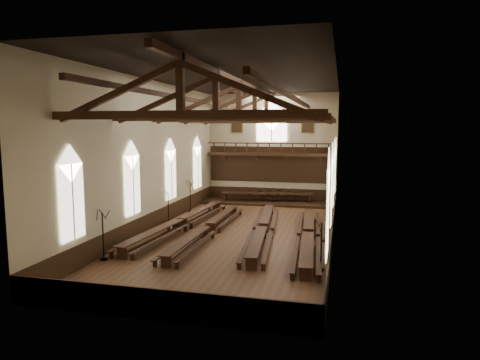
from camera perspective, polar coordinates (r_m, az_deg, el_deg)
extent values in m
plane|color=brown|center=(28.07, -0.16, -7.17)|extent=(26.00, 26.00, 0.00)
plane|color=beige|center=(40.01, 4.23, 4.31)|extent=(12.00, 0.00, 12.00)
plane|color=beige|center=(15.01, -11.91, -0.37)|extent=(12.00, 0.00, 12.00)
plane|color=beige|center=(29.27, -11.67, 3.19)|extent=(0.00, 26.00, 26.00)
plane|color=beige|center=(26.52, 12.56, 2.78)|extent=(0.00, 26.00, 26.00)
plane|color=black|center=(27.39, -0.16, 13.56)|extent=(26.00, 26.00, 0.00)
cube|color=black|center=(40.42, 4.17, -1.93)|extent=(11.90, 0.08, 1.20)
cube|color=black|center=(16.20, -11.43, -15.97)|extent=(11.90, 0.08, 1.20)
cube|color=black|center=(29.86, -11.39, -5.26)|extent=(0.08, 25.90, 1.20)
cube|color=black|center=(27.19, 12.22, -6.50)|extent=(0.08, 25.90, 1.20)
cube|color=white|center=(21.63, -21.47, -2.75)|extent=(0.05, 1.80, 3.60)
cube|color=white|center=(21.41, -21.68, 2.00)|extent=(0.05, 1.80, 1.80)
cylinder|color=beige|center=(21.61, -21.38, -2.76)|extent=(0.08, 0.08, 3.60)
cube|color=white|center=(26.71, -14.11, -0.69)|extent=(0.05, 1.80, 3.60)
cube|color=white|center=(26.53, -14.23, 3.17)|extent=(0.05, 1.80, 1.80)
cylinder|color=beige|center=(26.69, -14.04, -0.69)|extent=(0.08, 0.08, 3.60)
cube|color=white|center=(32.10, -9.17, 0.71)|extent=(0.05, 1.80, 3.60)
cube|color=white|center=(31.96, -9.24, 3.92)|extent=(0.05, 1.80, 1.80)
cylinder|color=beige|center=(32.09, -9.11, 0.70)|extent=(0.08, 0.08, 3.60)
cube|color=white|center=(37.68, -5.67, 1.69)|extent=(0.05, 1.80, 3.60)
cube|color=white|center=(37.56, -5.71, 4.43)|extent=(0.05, 1.80, 1.80)
cylinder|color=beige|center=(37.67, -5.62, 1.69)|extent=(0.08, 0.08, 3.60)
cube|color=white|center=(17.80, 11.61, -4.43)|extent=(0.05, 1.80, 3.60)
cube|color=white|center=(17.54, 11.75, 1.34)|extent=(0.05, 1.80, 1.80)
cylinder|color=beige|center=(17.80, 11.48, -4.43)|extent=(0.08, 0.08, 3.60)
cube|color=white|center=(23.71, 12.09, -1.59)|extent=(0.05, 1.80, 3.60)
cube|color=white|center=(23.51, 12.20, 2.75)|extent=(0.05, 1.80, 1.80)
cylinder|color=beige|center=(23.71, 11.99, -1.59)|extent=(0.08, 0.08, 3.60)
cube|color=white|center=(29.66, 12.38, 0.11)|extent=(0.05, 1.80, 3.60)
cube|color=white|center=(29.50, 12.47, 3.59)|extent=(0.05, 1.80, 1.80)
cylinder|color=beige|center=(29.66, 12.30, 0.12)|extent=(0.08, 0.08, 3.60)
cube|color=white|center=(35.62, 12.57, 1.25)|extent=(0.05, 1.80, 3.60)
cube|color=white|center=(35.49, 12.65, 4.14)|extent=(0.05, 1.80, 1.80)
cylinder|color=beige|center=(35.62, 12.51, 1.25)|extent=(0.08, 0.08, 3.60)
cube|color=white|center=(39.86, 4.23, 6.89)|extent=(2.80, 0.05, 2.40)
cube|color=white|center=(39.88, 4.25, 8.62)|extent=(2.80, 0.05, 2.80)
cylinder|color=beige|center=(39.82, 4.22, 6.89)|extent=(0.10, 0.10, 2.40)
cube|color=#341C10|center=(39.40, 4.07, 3.40)|extent=(11.80, 1.20, 0.20)
cube|color=black|center=(40.05, 4.20, 2.10)|extent=(11.80, 0.10, 3.30)
cube|color=#341C10|center=(38.81, 3.96, 4.90)|extent=(11.60, 0.12, 0.10)
cube|color=#341C10|center=(38.86, 3.94, 3.57)|extent=(11.60, 0.12, 0.10)
cube|color=#341C10|center=(40.78, -2.10, 3.18)|extent=(0.35, 0.40, 0.50)
cube|color=#341C10|center=(40.08, 2.04, 3.12)|extent=(0.35, 0.40, 0.50)
cube|color=#341C10|center=(39.60, 6.31, 3.03)|extent=(0.35, 0.40, 0.50)
cube|color=#341C10|center=(39.34, 10.65, 2.93)|extent=(0.35, 0.40, 0.50)
cube|color=brown|center=(40.53, -0.41, 7.34)|extent=(1.15, 0.06, 1.45)
cube|color=black|center=(40.50, -0.42, 7.34)|extent=(0.95, 0.04, 1.25)
cube|color=brown|center=(39.48, 9.01, 7.26)|extent=(1.15, 0.06, 1.45)
cube|color=black|center=(39.44, 9.01, 7.26)|extent=(0.95, 0.04, 1.25)
cube|color=#341C10|center=(17.65, -7.90, 8.61)|extent=(11.70, 0.35, 0.35)
cube|color=#341C10|center=(17.74, -7.98, 12.81)|extent=(0.30, 0.30, 2.40)
cube|color=#341C10|center=(18.93, -16.25, 11.02)|extent=(5.44, 0.26, 2.40)
cube|color=#341C10|center=(16.88, 1.39, 11.81)|extent=(5.44, 0.26, 2.40)
cube|color=#341C10|center=(22.39, -3.20, 8.33)|extent=(11.70, 0.35, 0.35)
cube|color=#341C10|center=(22.45, -3.23, 11.64)|extent=(0.30, 0.30, 2.40)
cube|color=#341C10|center=(23.41, -10.10, 10.38)|extent=(5.44, 0.26, 2.40)
cube|color=#341C10|center=(21.78, 4.19, 10.72)|extent=(5.44, 0.26, 2.40)
cube|color=#341C10|center=(27.21, -0.16, 8.11)|extent=(11.70, 0.35, 0.35)
cube|color=#341C10|center=(27.27, -0.16, 10.84)|extent=(0.30, 0.30, 2.40)
cube|color=#341C10|center=(28.06, -5.97, 9.88)|extent=(5.44, 0.26, 2.40)
cube|color=#341C10|center=(26.72, 5.94, 10.02)|extent=(5.44, 0.26, 2.40)
cube|color=#341C10|center=(32.09, 1.96, 7.94)|extent=(11.70, 0.35, 0.35)
cube|color=#341C10|center=(32.14, 1.97, 10.26)|extent=(0.30, 0.30, 2.40)
cube|color=#341C10|center=(32.82, -3.04, 9.49)|extent=(5.44, 0.26, 2.40)
cube|color=#341C10|center=(31.67, 7.15, 9.54)|extent=(5.44, 0.26, 2.40)
cube|color=#341C10|center=(37.01, 3.51, 7.82)|extent=(11.70, 0.35, 0.35)
cube|color=#341C10|center=(37.05, 3.53, 9.83)|extent=(0.30, 0.30, 2.40)
cube|color=#341C10|center=(37.63, -0.85, 9.19)|extent=(5.44, 0.26, 2.40)
cube|color=#341C10|center=(36.64, 8.02, 9.18)|extent=(5.44, 0.26, 2.40)
cube|color=#341C10|center=(28.25, -6.92, 10.66)|extent=(0.25, 25.70, 0.25)
cube|color=#341C10|center=(26.68, 7.00, 10.87)|extent=(0.25, 25.70, 0.25)
cube|color=#341C10|center=(27.35, -0.16, 12.93)|extent=(0.30, 25.70, 0.30)
cube|color=#341C10|center=(25.99, -10.99, -6.83)|extent=(1.25, 7.17, 0.08)
cube|color=#341C10|center=(23.31, -14.26, -9.51)|extent=(0.61, 0.13, 0.68)
cube|color=#341C10|center=(28.94, -8.33, -6.12)|extent=(0.61, 0.13, 0.68)
cube|color=#341C10|center=(26.10, -10.96, -7.83)|extent=(0.56, 6.31, 0.08)
cube|color=#341C10|center=(26.36, -12.18, -7.32)|extent=(0.83, 7.13, 0.06)
cube|color=#341C10|center=(23.63, -15.63, -9.68)|extent=(0.23, 0.09, 0.40)
cube|color=#341C10|center=(29.30, -9.41, -6.26)|extent=(0.23, 0.09, 0.40)
cube|color=#341C10|center=(25.77, -9.73, -7.59)|extent=(0.83, 7.13, 0.06)
cube|color=#341C10|center=(22.98, -12.95, -10.08)|extent=(0.23, 0.09, 0.40)
cube|color=#341C10|center=(28.75, -7.15, -6.48)|extent=(0.23, 0.09, 0.40)
cube|color=#341C10|center=(32.70, -5.62, -3.86)|extent=(1.25, 7.17, 0.08)
cube|color=#341C10|center=(29.83, -7.63, -5.71)|extent=(0.61, 0.13, 0.68)
cube|color=#341C10|center=(35.77, -3.94, -3.53)|extent=(0.61, 0.13, 0.68)
cube|color=#341C10|center=(32.79, -5.61, -4.67)|extent=(0.56, 6.31, 0.08)
cube|color=#341C10|center=(33.01, -6.63, -4.30)|extent=(0.83, 7.13, 0.06)
cube|color=#341C10|center=(30.09, -8.76, -5.90)|extent=(0.23, 0.09, 0.40)
cube|color=#341C10|center=(36.08, -4.85, -3.67)|extent=(0.23, 0.09, 0.40)
cube|color=#341C10|center=(32.52, -4.59, -4.45)|extent=(0.83, 7.13, 0.06)
cube|color=#341C10|center=(29.56, -6.55, -6.10)|extent=(0.23, 0.09, 0.40)
cube|color=#341C10|center=(35.62, -2.97, -3.80)|extent=(0.23, 0.09, 0.40)
cube|color=#341C10|center=(24.25, -7.07, -7.90)|extent=(0.65, 6.53, 0.07)
cube|color=#341C10|center=(21.74, -9.82, -10.69)|extent=(0.56, 0.07, 0.63)
cube|color=#341C10|center=(27.02, -4.87, -7.08)|extent=(0.56, 0.07, 0.63)
cube|color=#341C10|center=(24.37, -7.06, -8.88)|extent=(0.08, 5.78, 0.07)
cube|color=#341C10|center=(24.53, -8.34, -8.41)|extent=(0.26, 6.53, 0.06)
cube|color=#341C10|center=(21.96, -11.27, -10.89)|extent=(0.21, 0.07, 0.36)
cube|color=#341C10|center=(27.28, -6.00, -7.24)|extent=(0.21, 0.07, 0.36)
cube|color=#341C10|center=(24.13, -5.76, -8.62)|extent=(0.26, 6.53, 0.06)
cube|color=#341C10|center=(21.52, -8.42, -11.21)|extent=(0.21, 0.07, 0.36)
cube|color=#341C10|center=(26.93, -3.66, -7.41)|extent=(0.21, 0.07, 0.36)
cube|color=#341C10|center=(31.11, -2.29, -4.52)|extent=(0.65, 6.53, 0.07)
cube|color=#341C10|center=(28.43, -3.90, -6.36)|extent=(0.56, 0.07, 0.63)
cube|color=#341C10|center=(33.96, -0.94, -4.13)|extent=(0.56, 0.07, 0.63)
cube|color=#341C10|center=(31.19, -2.29, -5.29)|extent=(0.08, 5.78, 0.07)
cube|color=#341C10|center=(31.32, -3.31, -4.95)|extent=(0.26, 6.53, 0.06)
cube|color=#341C10|center=(28.59, -5.04, -6.56)|extent=(0.21, 0.07, 0.36)
cube|color=#341C10|center=(34.17, -1.86, -4.29)|extent=(0.21, 0.07, 0.36)
cube|color=#341C10|center=(31.01, -1.26, -5.06)|extent=(0.26, 6.53, 0.06)
cube|color=#341C10|center=(28.25, -2.80, -6.71)|extent=(0.21, 0.07, 0.36)
cube|color=#341C10|center=(33.89, 0.03, -4.38)|extent=(0.21, 0.07, 0.36)
cube|color=#341C10|center=(23.96, 1.33, -8.00)|extent=(1.34, 6.70, 0.08)
cube|color=#341C10|center=(21.26, -0.40, -10.97)|extent=(0.57, 0.13, 0.64)
cube|color=#341C10|center=(26.90, 2.68, -7.11)|extent=(0.57, 0.13, 0.64)
cube|color=#341C10|center=(24.08, 1.32, -9.01)|extent=(0.67, 5.88, 0.08)
cube|color=#341C10|center=(24.11, -0.09, -8.59)|extent=(0.94, 6.66, 0.06)
cube|color=#341C10|center=(21.35, -2.03, -11.28)|extent=(0.22, 0.09, 0.37)
cube|color=#341C10|center=(27.03, 1.44, -7.33)|extent=(0.22, 0.09, 0.37)
cube|color=#341C10|center=(23.98, 2.74, -8.68)|extent=(0.94, 6.66, 0.06)
cube|color=#341C10|center=(21.19, 1.18, -11.42)|extent=(0.22, 0.09, 0.37)
cube|color=#341C10|center=(26.94, 3.96, -7.40)|extent=(0.22, 0.09, 0.37)
cube|color=#341C10|center=(31.05, 4.20, -4.53)|extent=(1.34, 6.70, 0.08)
cube|color=#341C10|center=(28.24, 3.21, -6.43)|extent=(0.57, 0.13, 0.64)
cube|color=#341C10|center=(34.02, 5.01, -4.12)|extent=(0.57, 0.13, 0.64)
cube|color=#341C10|center=(31.14, 4.20, -5.32)|extent=(0.67, 5.88, 0.08)
cube|color=#341C10|center=(31.14, 3.11, -5.00)|extent=(0.94, 6.66, 0.06)
cube|color=#341C10|center=(28.27, 1.99, -6.69)|extent=(0.22, 0.09, 0.37)
cube|color=#341C10|center=(34.13, 4.03, -4.31)|extent=(0.22, 0.09, 0.37)
cube|color=#341C10|center=(31.08, 5.29, -5.05)|extent=(0.94, 6.66, 0.06)
cube|color=#341C10|center=(28.19, 4.40, -6.75)|extent=(0.22, 0.09, 0.37)
cube|color=#341C10|center=(34.08, 6.02, -4.35)|extent=(0.22, 0.09, 0.37)
cube|color=#341C10|center=(22.74, 8.32, -8.90)|extent=(1.06, 6.73, 0.08)
cube|color=#341C10|center=(19.98, 7.51, -12.23)|extent=(0.57, 0.11, 0.64)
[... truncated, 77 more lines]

